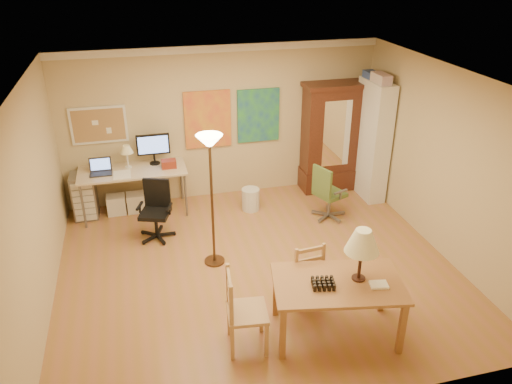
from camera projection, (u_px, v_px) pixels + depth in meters
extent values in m
plane|color=#A07139|center=(257.00, 268.00, 7.12)|extent=(5.50, 5.50, 0.00)
cube|color=white|center=(220.00, 48.00, 8.09)|extent=(5.50, 0.08, 0.12)
cube|color=tan|center=(99.00, 125.00, 8.15)|extent=(0.90, 0.04, 0.62)
cube|color=gold|center=(208.00, 119.00, 8.57)|extent=(0.80, 0.04, 1.00)
cube|color=#225A8A|center=(258.00, 116.00, 8.77)|extent=(0.75, 0.04, 0.95)
cube|color=olive|center=(338.00, 283.00, 5.63)|extent=(1.59, 1.13, 0.04)
cube|color=olive|center=(283.00, 334.00, 5.42)|extent=(0.08, 0.08, 0.69)
cube|color=olive|center=(402.00, 328.00, 5.50)|extent=(0.08, 0.08, 0.69)
cube|color=olive|center=(276.00, 292.00, 6.08)|extent=(0.08, 0.08, 0.69)
cube|color=olive|center=(382.00, 287.00, 6.16)|extent=(0.08, 0.08, 0.69)
cylinder|color=black|center=(358.00, 278.00, 5.67)|extent=(0.16, 0.16, 0.02)
cylinder|color=black|center=(360.00, 264.00, 5.59)|extent=(0.04, 0.04, 0.39)
cone|color=#FAF6C3|center=(363.00, 241.00, 5.45)|extent=(0.39, 0.39, 0.27)
cube|color=white|center=(379.00, 285.00, 5.55)|extent=(0.22, 0.18, 0.03)
cube|color=black|center=(323.00, 284.00, 5.53)|extent=(0.31, 0.26, 0.08)
cube|color=#A9874D|center=(303.00, 271.00, 6.32)|extent=(0.46, 0.44, 0.04)
cube|color=#A9874D|center=(309.00, 275.00, 6.62)|extent=(0.04, 0.04, 0.41)
cube|color=#A9874D|center=(284.00, 281.00, 6.51)|extent=(0.04, 0.04, 0.41)
cube|color=#A9874D|center=(321.00, 290.00, 6.33)|extent=(0.04, 0.04, 0.41)
cube|color=#A9874D|center=(295.00, 296.00, 6.22)|extent=(0.04, 0.04, 0.41)
cube|color=#A9874D|center=(323.00, 260.00, 6.12)|extent=(0.04, 0.04, 0.48)
cube|color=#A9874D|center=(296.00, 266.00, 6.01)|extent=(0.04, 0.04, 0.48)
cube|color=#A9874D|center=(310.00, 260.00, 6.05)|extent=(0.36, 0.06, 0.05)
cube|color=#A9874D|center=(247.00, 312.00, 5.54)|extent=(0.49, 0.51, 0.04)
cube|color=#A9874D|center=(267.00, 340.00, 5.50)|extent=(0.05, 0.05, 0.45)
cube|color=#A9874D|center=(261.00, 316.00, 5.85)|extent=(0.05, 0.05, 0.45)
cube|color=#A9874D|center=(232.00, 343.00, 5.45)|extent=(0.05, 0.05, 0.45)
cube|color=#A9874D|center=(229.00, 319.00, 5.81)|extent=(0.05, 0.05, 0.45)
cube|color=#A9874D|center=(231.00, 306.00, 5.23)|extent=(0.05, 0.05, 0.53)
cube|color=#A9874D|center=(228.00, 283.00, 5.58)|extent=(0.05, 0.05, 0.53)
cube|color=#A9874D|center=(230.00, 291.00, 5.38)|extent=(0.08, 0.40, 0.05)
cylinder|color=#452F1B|center=(215.00, 261.00, 7.25)|extent=(0.29, 0.29, 0.03)
cylinder|color=#452F1B|center=(212.00, 205.00, 6.84)|extent=(0.04, 0.04, 1.84)
cone|color=#FFE0A5|center=(209.00, 140.00, 6.43)|extent=(0.36, 0.36, 0.15)
cube|color=tan|center=(132.00, 171.00, 8.26)|extent=(1.76, 0.77, 0.03)
cylinder|color=slate|center=(83.00, 207.00, 7.97)|extent=(0.04, 0.04, 0.77)
cylinder|color=slate|center=(186.00, 195.00, 8.34)|extent=(0.04, 0.04, 0.77)
cylinder|color=slate|center=(85.00, 189.00, 8.54)|extent=(0.04, 0.04, 0.77)
cylinder|color=slate|center=(181.00, 179.00, 8.91)|extent=(0.04, 0.04, 0.77)
cube|color=black|center=(101.00, 174.00, 8.09)|extent=(0.35, 0.24, 0.02)
cube|color=black|center=(100.00, 163.00, 8.20)|extent=(0.35, 0.06, 0.23)
cube|color=black|center=(153.00, 144.00, 8.33)|extent=(0.55, 0.04, 0.35)
cone|color=#FAF6C3|center=(126.00, 149.00, 8.19)|extent=(0.22, 0.22, 0.13)
cube|color=white|center=(122.00, 175.00, 8.07)|extent=(0.27, 0.35, 0.01)
cube|color=maroon|center=(169.00, 164.00, 8.31)|extent=(0.24, 0.18, 0.13)
cube|color=white|center=(116.00, 205.00, 8.51)|extent=(0.31, 0.26, 0.33)
cube|color=white|center=(136.00, 202.00, 8.59)|extent=(0.31, 0.26, 0.33)
cube|color=silver|center=(155.00, 200.00, 8.66)|extent=(0.31, 0.26, 0.33)
cylinder|color=black|center=(156.00, 225.00, 7.76)|extent=(0.05, 0.05, 0.36)
cube|color=black|center=(155.00, 214.00, 7.67)|extent=(0.54, 0.53, 0.06)
cube|color=black|center=(157.00, 192.00, 7.73)|extent=(0.40, 0.18, 0.47)
cube|color=black|center=(139.00, 206.00, 7.63)|extent=(0.12, 0.27, 0.03)
cube|color=black|center=(169.00, 207.00, 7.60)|extent=(0.12, 0.27, 0.03)
cylinder|color=slate|center=(329.00, 205.00, 8.36)|extent=(0.06, 0.06, 0.37)
cube|color=#4B6C30|center=(330.00, 194.00, 8.27)|extent=(0.55, 0.56, 0.06)
cube|color=#4B6C30|center=(322.00, 182.00, 8.04)|extent=(0.20, 0.41, 0.48)
cube|color=slate|center=(341.00, 192.00, 8.04)|extent=(0.27, 0.13, 0.03)
cube|color=slate|center=(321.00, 182.00, 8.39)|extent=(0.27, 0.13, 0.03)
cube|color=slate|center=(85.00, 196.00, 8.32)|extent=(0.38, 0.44, 0.77)
cube|color=silver|center=(84.00, 202.00, 8.12)|extent=(0.33, 0.02, 0.66)
cube|color=#33190D|center=(331.00, 139.00, 9.07)|extent=(1.02, 0.46, 1.94)
cube|color=#33190D|center=(328.00, 178.00, 9.41)|extent=(1.05, 0.50, 0.39)
cube|color=white|center=(337.00, 134.00, 8.78)|extent=(0.51, 0.01, 1.20)
cube|color=#33190D|center=(335.00, 85.00, 8.63)|extent=(1.09, 0.52, 0.07)
cube|color=white|center=(372.00, 140.00, 8.78)|extent=(0.32, 0.84, 2.11)
cube|color=#993333|center=(371.00, 172.00, 8.88)|extent=(0.19, 0.42, 0.25)
cube|color=#334C99|center=(369.00, 99.00, 8.65)|extent=(0.19, 0.30, 0.21)
cylinder|color=silver|center=(251.00, 199.00, 8.63)|extent=(0.31, 0.31, 0.39)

